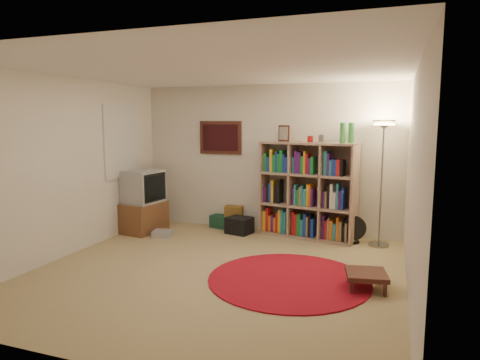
# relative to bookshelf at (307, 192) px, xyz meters

# --- Properties ---
(room) EXTENTS (4.54, 4.54, 2.54)m
(room) POSITION_rel_bookshelf_xyz_m (-0.80, -1.97, 0.51)
(room) COLOR #9B865B
(room) RESTS_ON ground
(bookshelf) EXTENTS (1.61, 0.71, 1.87)m
(bookshelf) POSITION_rel_bookshelf_xyz_m (0.00, 0.00, 0.00)
(bookshelf) COLOR #987865
(bookshelf) RESTS_ON ground
(floor_lamp) EXTENTS (0.46, 0.46, 1.91)m
(floor_lamp) POSITION_rel_bookshelf_xyz_m (1.15, -0.13, 0.83)
(floor_lamp) COLOR gray
(floor_lamp) RESTS_ON ground
(floor_fan) EXTENTS (0.39, 0.25, 0.44)m
(floor_fan) POSITION_rel_bookshelf_xyz_m (0.77, -0.12, -0.53)
(floor_fan) COLOR black
(floor_fan) RESTS_ON ground
(tv_stand) EXTENTS (0.61, 0.80, 1.07)m
(tv_stand) POSITION_rel_bookshelf_xyz_m (-2.68, -0.60, -0.24)
(tv_stand) COLOR brown
(tv_stand) RESTS_ON ground
(dvd_box) EXTENTS (0.35, 0.31, 0.10)m
(dvd_box) POSITION_rel_bookshelf_xyz_m (-2.23, -0.78, -0.70)
(dvd_box) COLOR #A0A0A4
(dvd_box) RESTS_ON ground
(suitcase) EXTENTS (0.76, 0.58, 0.22)m
(suitcase) POSITION_rel_bookshelf_xyz_m (-1.36, 0.16, -0.64)
(suitcase) COLOR #163E2D
(suitcase) RESTS_ON ground
(wicker_basket) EXTENTS (0.34, 0.27, 0.18)m
(wicker_basket) POSITION_rel_bookshelf_xyz_m (-1.32, 0.16, -0.44)
(wicker_basket) COLOR brown
(wicker_basket) RESTS_ON suitcase
(duffel_bag) EXTENTS (0.47, 0.42, 0.28)m
(duffel_bag) POSITION_rel_bookshelf_xyz_m (-1.10, -0.16, -0.62)
(duffel_bag) COLOR black
(duffel_bag) RESTS_ON ground
(red_rug) EXTENTS (1.94, 1.94, 0.02)m
(red_rug) POSITION_rel_bookshelf_xyz_m (0.18, -1.99, -0.74)
(red_rug) COLOR maroon
(red_rug) RESTS_ON ground
(side_table) EXTENTS (0.52, 0.52, 0.20)m
(side_table) POSITION_rel_bookshelf_xyz_m (1.07, -1.97, -0.58)
(side_table) COLOR #371813
(side_table) RESTS_ON ground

